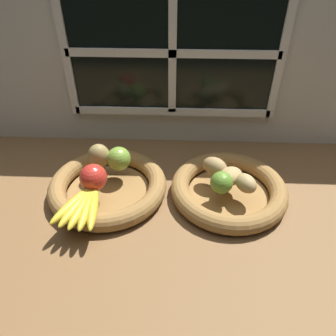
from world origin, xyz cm
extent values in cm
cube|color=brown|center=(0.00, 0.00, -1.50)|extent=(140.00, 90.00, 3.00)
cube|color=silver|center=(0.00, 30.00, 27.50)|extent=(140.00, 3.00, 55.00)
cube|color=black|center=(0.00, 28.10, 31.00)|extent=(64.00, 0.80, 38.00)
cube|color=white|center=(0.00, 27.50, 31.00)|extent=(2.40, 1.20, 38.00)
cube|color=white|center=(0.00, 27.50, 31.00)|extent=(64.00, 1.20, 2.40)
cube|color=white|center=(-32.00, 27.50, 31.00)|extent=(2.40, 1.20, 40.40)
cube|color=white|center=(32.00, 27.50, 31.00)|extent=(2.40, 1.20, 40.40)
cube|color=white|center=(0.00, 27.50, 12.00)|extent=(64.00, 1.20, 2.40)
cylinder|color=olive|center=(-17.18, 0.48, 0.50)|extent=(23.10, 23.10, 1.00)
torus|color=olive|center=(-17.18, 0.48, 2.50)|extent=(33.18, 33.18, 5.01)
cylinder|color=olive|center=(16.78, 0.48, 0.50)|extent=(22.45, 22.45, 1.00)
torus|color=olive|center=(16.78, 0.48, 2.50)|extent=(32.38, 32.38, 5.01)
sphere|color=#7AA338|center=(-14.37, 5.13, 8.39)|extent=(6.77, 6.77, 6.77)
sphere|color=red|center=(-19.58, -3.89, 8.62)|extent=(7.23, 7.23, 7.23)
ellipsoid|color=olive|center=(-20.14, 5.70, 8.69)|extent=(6.65, 6.20, 7.38)
ellipsoid|color=gold|center=(-23.03, -11.16, 6.31)|extent=(9.79, 15.99, 2.60)
ellipsoid|color=gold|center=(-21.87, -11.63, 6.31)|extent=(7.63, 16.59, 2.60)
ellipsoid|color=gold|center=(-20.65, -11.93, 6.31)|extent=(5.29, 16.80, 2.60)
ellipsoid|color=gold|center=(-19.41, -12.04, 6.31)|extent=(2.83, 16.63, 2.60)
ellipsoid|color=gold|center=(-18.16, -11.97, 6.31)|extent=(4.85, 16.80, 2.60)
sphere|color=brown|center=(-19.29, -3.75, 6.31)|extent=(2.34, 2.34, 2.34)
ellipsoid|color=#A38451|center=(12.78, 3.59, 7.58)|extent=(8.83, 8.29, 5.16)
ellipsoid|color=tan|center=(20.34, -3.08, 7.37)|extent=(7.55, 8.13, 4.73)
ellipsoid|color=tan|center=(16.78, 0.48, 7.18)|extent=(9.16, 9.17, 4.36)
sphere|color=olive|center=(13.91, -3.83, 7.99)|extent=(5.96, 5.96, 5.96)
camera|label=1|loc=(2.65, -68.27, 61.75)|focal=34.38mm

